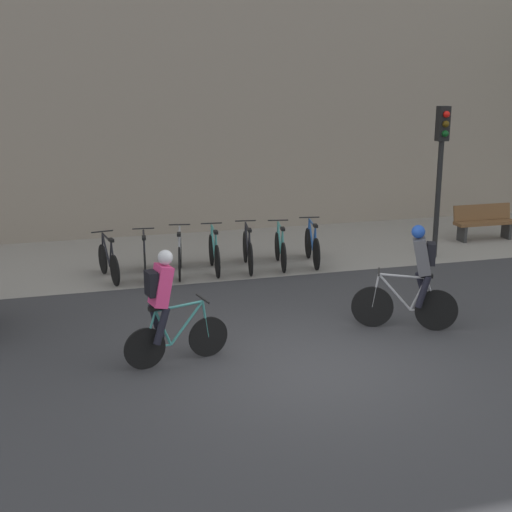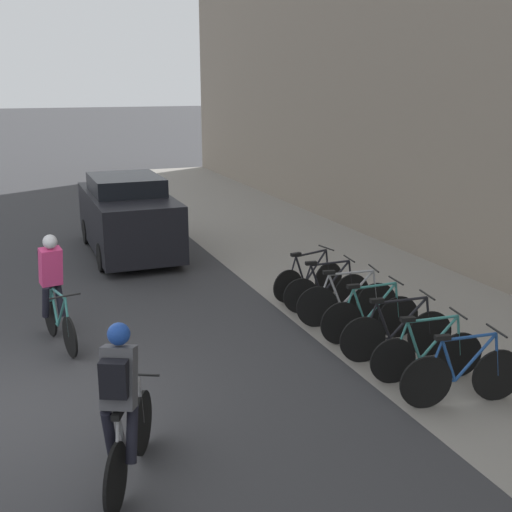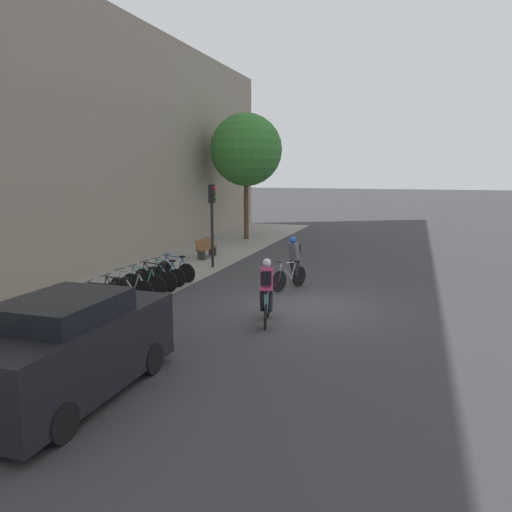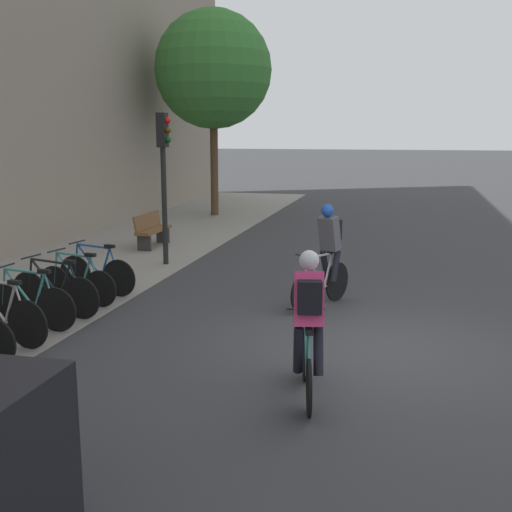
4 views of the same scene
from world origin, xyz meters
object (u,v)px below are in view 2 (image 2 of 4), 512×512
at_px(parked_bike_4, 396,333).
at_px(parked_bike_5, 427,353).
at_px(parked_bike_3, 370,317).
at_px(parked_car, 128,216).
at_px(cyclist_pink, 53,285).
at_px(parked_bike_1, 327,290).
at_px(cyclist_grey, 123,405).
at_px(parked_bike_6, 462,374).
at_px(parked_bike_2, 347,302).
at_px(parked_bike_0, 308,279).

bearing_deg(parked_bike_4, parked_bike_5, 0.00).
bearing_deg(parked_bike_4, parked_bike_3, 179.95).
distance_m(parked_bike_5, parked_car, 8.71).
bearing_deg(parked_bike_3, cyclist_pink, -110.69).
distance_m(parked_bike_1, parked_car, 5.94).
bearing_deg(parked_bike_1, parked_bike_4, -0.00).
xyz_separation_m(cyclist_grey, parked_bike_6, (-0.24, 4.30, -0.54)).
relative_size(parked_bike_1, parked_bike_6, 0.97).
bearing_deg(cyclist_grey, parked_bike_5, 102.90).
xyz_separation_m(cyclist_pink, parked_bike_2, (1.01, 4.63, -0.53)).
xyz_separation_m(parked_bike_2, parked_bike_6, (2.97, 0.00, -0.01)).
xyz_separation_m(parked_bike_6, parked_car, (-9.06, -2.54, 0.49)).
distance_m(cyclist_grey, parked_car, 9.46).
height_order(cyclist_pink, parked_bike_5, cyclist_pink).
xyz_separation_m(cyclist_grey, parked_bike_0, (-4.70, 4.30, -0.56)).
bearing_deg(parked_bike_5, cyclist_grey, -77.10).
bearing_deg(cyclist_grey, parked_bike_2, 126.80).
bearing_deg(parked_bike_1, parked_bike_0, 179.99).
distance_m(parked_bike_0, parked_car, 5.28).
relative_size(cyclist_pink, parked_bike_4, 1.00).
bearing_deg(parked_bike_5, parked_bike_4, -180.00).
relative_size(parked_bike_4, parked_bike_5, 1.08).
bearing_deg(parked_bike_6, parked_car, -164.31).
xyz_separation_m(cyclist_pink, parked_bike_5, (3.24, 4.63, -0.55)).
bearing_deg(cyclist_pink, parked_bike_5, 55.05).
relative_size(cyclist_grey, parked_bike_4, 1.02).
xyz_separation_m(parked_bike_3, parked_bike_5, (1.49, -0.00, -0.01)).
xyz_separation_m(parked_bike_3, parked_bike_6, (2.23, 0.00, 0.00)).
bearing_deg(parked_bike_5, parked_bike_6, 0.05).
height_order(parked_bike_2, parked_bike_5, parked_bike_2).
bearing_deg(parked_bike_6, parked_bike_2, -179.99).
distance_m(cyclist_pink, parked_bike_4, 5.28).
height_order(cyclist_grey, parked_bike_6, cyclist_grey).
relative_size(cyclist_pink, parked_bike_2, 1.01).
distance_m(parked_bike_0, parked_bike_5, 3.71).
distance_m(cyclist_grey, parked_bike_6, 4.34).
relative_size(parked_bike_2, parked_bike_4, 0.99).
xyz_separation_m(cyclist_pink, parked_bike_1, (0.26, 4.63, -0.55)).
bearing_deg(parked_bike_6, parked_bike_0, -179.99).
bearing_deg(cyclist_pink, parked_bike_2, 77.75).
bearing_deg(parked_bike_6, parked_bike_4, -179.97).
bearing_deg(parked_car, parked_bike_2, 22.69).
bearing_deg(parked_bike_5, cyclist_pink, -124.95).
bearing_deg(cyclist_pink, parked_bike_1, 86.76).
distance_m(parked_bike_0, parked_bike_1, 0.74).
xyz_separation_m(parked_bike_0, parked_bike_6, (4.46, 0.00, 0.02)).
relative_size(parked_bike_5, parked_bike_6, 0.97).
height_order(parked_bike_1, parked_bike_2, parked_bike_2).
height_order(cyclist_pink, parked_bike_1, cyclist_pink).
bearing_deg(parked_bike_2, parked_bike_3, 0.03).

